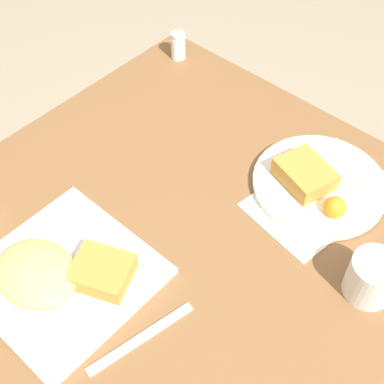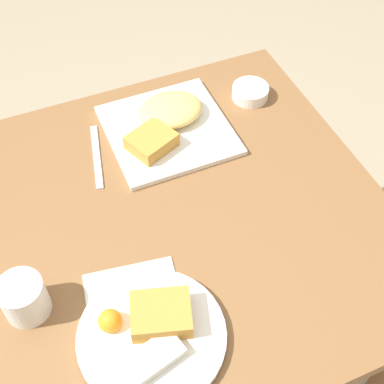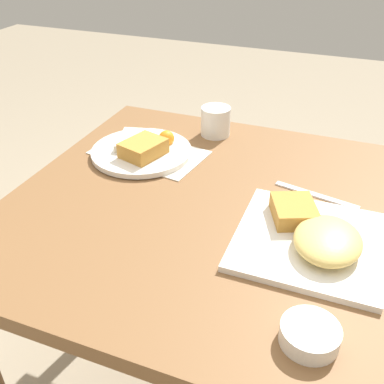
# 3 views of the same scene
# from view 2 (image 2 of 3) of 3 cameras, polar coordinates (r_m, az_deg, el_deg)

# --- Properties ---
(ground_plane) EXTENTS (8.00, 8.00, 0.00)m
(ground_plane) POSITION_cam_2_polar(r_m,az_deg,el_deg) (1.80, -0.98, -16.63)
(ground_plane) COLOR gray
(dining_table) EXTENTS (0.89, 0.89, 0.74)m
(dining_table) POSITION_cam_2_polar(r_m,az_deg,el_deg) (1.22, -1.39, -4.99)
(dining_table) COLOR brown
(dining_table) RESTS_ON ground_plane
(menu_card) EXTENTS (0.22, 0.32, 0.00)m
(menu_card) POSITION_cam_2_polar(r_m,az_deg,el_deg) (1.01, -5.48, -14.87)
(menu_card) COLOR beige
(menu_card) RESTS_ON dining_table
(plate_square_near) EXTENTS (0.29, 0.29, 0.06)m
(plate_square_near) POSITION_cam_2_polar(r_m,az_deg,el_deg) (1.30, -2.69, 7.29)
(plate_square_near) COLOR white
(plate_square_near) RESTS_ON dining_table
(plate_oval_far) EXTENTS (0.27, 0.27, 0.05)m
(plate_oval_far) POSITION_cam_2_polar(r_m,az_deg,el_deg) (0.99, -4.34, -14.68)
(plate_oval_far) COLOR white
(plate_oval_far) RESTS_ON menu_card
(sauce_ramekin) EXTENTS (0.09, 0.09, 0.03)m
(sauce_ramekin) POSITION_cam_2_polar(r_m,az_deg,el_deg) (1.40, 6.24, 10.57)
(sauce_ramekin) COLOR white
(sauce_ramekin) RESTS_ON dining_table
(butter_knife) EXTENTS (0.06, 0.20, 0.00)m
(butter_knife) POSITION_cam_2_polar(r_m,az_deg,el_deg) (1.27, -10.14, 3.79)
(butter_knife) COLOR silver
(butter_knife) RESTS_ON dining_table
(coffee_mug) EXTENTS (0.09, 0.09, 0.08)m
(coffee_mug) POSITION_cam_2_polar(r_m,az_deg,el_deg) (1.04, -17.49, -10.74)
(coffee_mug) COLOR white
(coffee_mug) RESTS_ON dining_table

